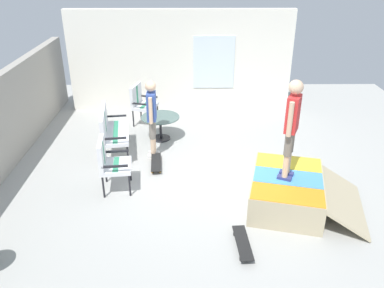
% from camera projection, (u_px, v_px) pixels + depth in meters
% --- Properties ---
extents(ground_plane, '(12.00, 12.00, 0.10)m').
position_uv_depth(ground_plane, '(203.00, 179.00, 7.85)').
color(ground_plane, '#A8A8A3').
extents(house_facade, '(0.23, 6.00, 2.72)m').
position_uv_depth(house_facade, '(181.00, 61.00, 10.63)').
color(house_facade, white).
rests_on(house_facade, ground_plane).
extents(skate_ramp, '(2.03, 2.25, 0.55)m').
position_uv_depth(skate_ramp, '(288.00, 191.00, 6.88)').
color(skate_ramp, tan).
rests_on(skate_ramp, ground_plane).
extents(patio_bench, '(1.31, 0.72, 1.02)m').
position_uv_depth(patio_bench, '(110.00, 128.00, 8.47)').
color(patio_bench, black).
rests_on(patio_bench, ground_plane).
extents(patio_chair_near_house, '(0.74, 0.69, 1.02)m').
position_uv_depth(patio_chair_near_house, '(141.00, 101.00, 10.00)').
color(patio_chair_near_house, black).
rests_on(patio_chair_near_house, ground_plane).
extents(patio_chair_by_wall, '(0.68, 0.61, 1.02)m').
position_uv_depth(patio_chair_by_wall, '(109.00, 160.00, 7.17)').
color(patio_chair_by_wall, black).
rests_on(patio_chair_by_wall, ground_plane).
extents(patio_table, '(0.90, 0.90, 0.57)m').
position_uv_depth(patio_table, '(160.00, 123.00, 9.23)').
color(patio_table, black).
rests_on(patio_table, ground_plane).
extents(person_watching, '(0.48, 0.24, 1.69)m').
position_uv_depth(person_watching, '(152.00, 113.00, 8.22)').
color(person_watching, silver).
rests_on(person_watching, ground_plane).
extents(person_skater, '(0.44, 0.33, 1.72)m').
position_uv_depth(person_skater, '(292.00, 123.00, 6.33)').
color(person_skater, navy).
rests_on(person_skater, skate_ramp).
extents(skateboard_by_bench, '(0.81, 0.26, 0.10)m').
position_uv_depth(skateboard_by_bench, '(156.00, 162.00, 8.19)').
color(skateboard_by_bench, black).
rests_on(skateboard_by_bench, ground_plane).
extents(skateboard_spare, '(0.81, 0.25, 0.10)m').
position_uv_depth(skateboard_spare, '(243.00, 243.00, 5.94)').
color(skateboard_spare, black).
rests_on(skateboard_spare, ground_plane).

